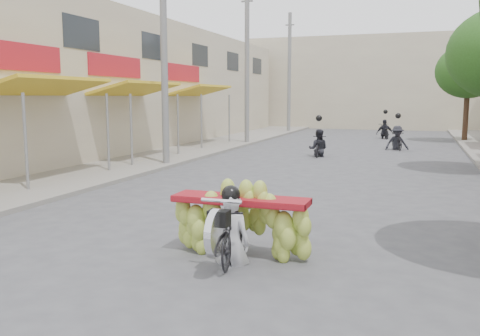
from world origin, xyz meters
TOP-DOWN VIEW (x-y plane):
  - sidewalk_left at (-7.00, 15.00)m, footprint 4.00×60.00m
  - shophouse_row_left at (-11.98, 13.98)m, footprint 9.77×40.00m
  - far_building at (0.00, 38.00)m, footprint 20.00×6.00m
  - utility_pole_mid at (-5.40, 12.00)m, footprint 0.60×0.24m
  - utility_pole_far at (-5.40, 21.00)m, footprint 0.60×0.24m
  - utility_pole_back at (-5.40, 30.00)m, footprint 0.60×0.24m
  - street_tree_far at (5.40, 26.00)m, footprint 3.40×3.40m
  - banana_motorbike at (0.47, 3.02)m, footprint 2.20×1.76m
  - bg_motorbike_a at (-0.85, 16.72)m, footprint 0.83×1.49m
  - bg_motorbike_b at (2.10, 20.50)m, footprint 1.18×1.54m
  - bg_motorbike_c at (1.16, 26.95)m, footprint 1.09×1.61m

SIDE VIEW (x-z plane):
  - sidewalk_left at x=-7.00m, z-range 0.00..0.12m
  - banana_motorbike at x=0.47m, z-range -0.30..1.64m
  - bg_motorbike_a at x=-0.85m, z-range -0.20..1.75m
  - bg_motorbike_c at x=1.16m, z-range -0.16..1.79m
  - bg_motorbike_b at x=2.10m, z-range -0.09..1.86m
  - shophouse_row_left at x=-11.98m, z-range 0.00..6.00m
  - far_building at x=0.00m, z-range 0.00..7.00m
  - street_tree_far at x=5.40m, z-range 1.16..6.41m
  - utility_pole_mid at x=-5.40m, z-range 0.03..8.03m
  - utility_pole_far at x=-5.40m, z-range 0.03..8.03m
  - utility_pole_back at x=-5.40m, z-range 0.03..8.03m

